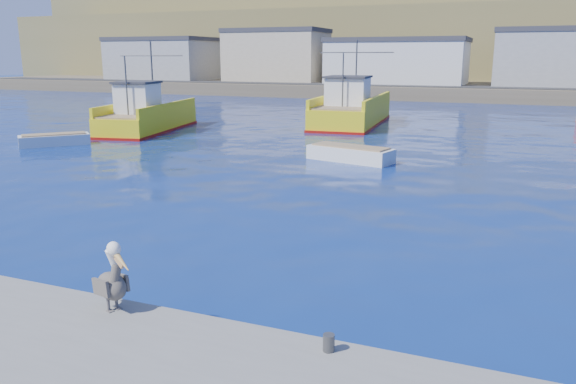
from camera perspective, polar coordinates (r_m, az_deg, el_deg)
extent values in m
plane|color=#081162|center=(13.89, -3.44, -8.90)|extent=(260.00, 260.00, 0.00)
cylinder|color=#4C4C4C|center=(9.74, 4.16, -15.03)|extent=(0.20, 0.20, 0.30)
cube|color=brown|center=(83.86, 18.46, 9.88)|extent=(160.00, 30.00, 1.60)
cube|color=brown|center=(109.70, 19.65, 13.25)|extent=(180.00, 40.00, 14.00)
cube|color=brown|center=(129.80, 20.29, 15.36)|extent=(200.00, 40.00, 24.00)
cube|color=#2D2D2D|center=(72.86, 17.90, 10.13)|extent=(150.00, 5.00, 0.10)
cube|color=gray|center=(95.08, -12.60, 12.91)|extent=(16.00, 10.00, 6.00)
cube|color=#333338|center=(95.11, -12.70, 14.89)|extent=(16.32, 10.20, 0.60)
cube|color=tan|center=(85.43, -1.15, 13.51)|extent=(14.00, 9.00, 7.00)
cube|color=#333338|center=(85.50, -1.16, 16.06)|extent=(14.28, 9.18, 0.60)
cube|color=silver|center=(80.09, 11.08, 12.72)|extent=(18.00, 11.00, 5.50)
cube|color=#333338|center=(80.11, 11.19, 14.90)|extent=(18.36, 11.22, 0.60)
cube|color=gray|center=(78.68, 25.85, 11.99)|extent=(15.00, 10.00, 6.50)
cube|color=#333338|center=(78.74, 26.13, 14.56)|extent=(15.30, 10.20, 0.60)
cube|color=yellow|center=(42.51, -13.96, 6.98)|extent=(5.33, 10.79, 1.34)
cube|color=yellow|center=(41.75, -12.01, 8.38)|extent=(2.11, 9.97, 0.70)
cube|color=yellow|center=(43.12, -16.01, 8.31)|extent=(2.11, 9.97, 0.70)
cube|color=maroon|center=(42.58, -13.91, 6.15)|extent=(5.44, 11.00, 0.25)
cube|color=#8C7251|center=(42.44, -14.02, 7.95)|extent=(4.98, 10.33, 0.10)
cube|color=white|center=(40.96, -15.02, 9.17)|extent=(2.85, 2.99, 2.00)
cube|color=#333338|center=(40.90, -15.12, 10.71)|extent=(3.08, 3.33, 0.15)
cylinder|color=#4C4C4C|center=(43.22, -13.62, 11.33)|extent=(0.14, 0.14, 5.00)
cylinder|color=#4C4C4C|center=(39.52, -16.09, 10.27)|extent=(0.12, 0.12, 4.00)
cylinder|color=#4C4C4C|center=(43.19, -13.74, 13.31)|extent=(4.75, 0.99, 0.08)
cube|color=yellow|center=(45.46, 6.52, 7.86)|extent=(5.08, 12.49, 1.59)
cube|color=yellow|center=(45.01, 9.07, 9.18)|extent=(1.11, 11.96, 0.70)
cube|color=yellow|center=(45.80, 4.10, 9.39)|extent=(1.11, 11.96, 0.70)
cube|color=maroon|center=(45.54, 6.50, 6.93)|extent=(5.18, 12.74, 0.25)
cube|color=#8C7251|center=(45.39, 6.55, 8.92)|extent=(4.71, 11.97, 0.10)
cube|color=white|center=(43.52, 6.10, 10.12)|extent=(3.16, 3.26, 2.00)
cube|color=#333338|center=(43.47, 6.13, 11.56)|extent=(3.40, 3.64, 0.15)
cylinder|color=#4C4C4C|center=(46.45, 6.94, 12.04)|extent=(0.13, 0.13, 5.00)
cylinder|color=#4C4C4C|center=(41.69, 5.59, 11.22)|extent=(0.11, 0.11, 4.00)
cylinder|color=#4C4C4C|center=(46.43, 7.00, 13.89)|extent=(5.90, 0.50, 0.08)
cube|color=silver|center=(37.22, -22.63, 4.78)|extent=(3.71, 3.92, 0.80)
cube|color=#8C7251|center=(37.16, -22.69, 5.44)|extent=(3.22, 3.42, 0.08)
cube|color=silver|center=(29.38, 6.34, 3.70)|extent=(4.71, 2.62, 0.89)
cube|color=#8C7251|center=(29.30, 6.36, 4.62)|extent=(4.20, 2.18, 0.09)
cylinder|color=#595451|center=(11.63, -17.79, -10.80)|extent=(0.08, 0.08, 0.27)
cube|color=#595451|center=(11.64, -17.62, -11.45)|extent=(0.17, 0.15, 0.01)
cylinder|color=#595451|center=(11.70, -17.03, -10.58)|extent=(0.08, 0.08, 0.27)
cube|color=#595451|center=(11.71, -16.87, -11.23)|extent=(0.17, 0.15, 0.01)
ellipsoid|color=#38332D|center=(11.51, -17.48, -9.11)|extent=(0.91, 0.73, 0.54)
cube|color=#38332D|center=(11.43, -18.48, -9.20)|extent=(0.58, 0.29, 0.40)
cube|color=#38332D|center=(11.61, -16.63, -8.71)|extent=(0.58, 0.29, 0.40)
cube|color=#38332D|center=(11.81, -18.27, -8.88)|extent=(0.25, 0.22, 0.11)
cylinder|color=#38332D|center=(11.24, -17.13, -8.00)|extent=(0.28, 0.33, 0.43)
cylinder|color=white|center=(11.17, -17.37, -6.39)|extent=(0.26, 0.32, 0.40)
ellipsoid|color=white|center=(11.06, -17.28, -5.52)|extent=(0.39, 0.35, 0.27)
cone|color=gold|center=(10.91, -16.59, -6.69)|extent=(0.55, 0.33, 0.37)
cube|color=tan|center=(11.00, -16.83, -6.74)|extent=(0.32, 0.17, 0.24)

